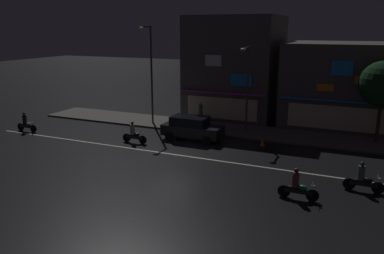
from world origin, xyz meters
name	(u,v)px	position (x,y,z in m)	size (l,w,h in m)	color
ground_plane	(173,154)	(0.00, 0.00, 0.00)	(140.00, 140.00, 0.00)	black
lane_divider_stripe	(173,154)	(0.00, 0.00, 0.01)	(29.16, 0.16, 0.01)	beige
sidewalk_far	(213,128)	(0.00, 7.13, 0.07)	(30.69, 3.87, 0.14)	#5B5954
storefront_left_block	(236,67)	(0.00, 12.74, 4.42)	(7.64, 7.49, 8.85)	#56514C
storefront_center_block	(344,84)	(9.21, 13.43, 3.33)	(9.23, 8.90, 6.66)	#56514C
streetlamp_west	(150,67)	(-5.20, 6.41, 4.72)	(0.44, 1.64, 7.85)	#47494C
streetlamp_mid	(247,82)	(2.75, 6.70, 3.96)	(0.44, 1.64, 6.39)	#47494C
pedestrian_on_sidewalk	(201,113)	(-1.36, 7.83, 0.98)	(0.32, 0.32, 1.80)	#4C664C
street_tree	(383,84)	(11.85, 7.80, 4.15)	(3.12, 3.12, 5.58)	#473323
parked_car_near_kerb	(192,128)	(-0.32, 3.64, 0.87)	(4.30, 1.98, 1.67)	black
motorcycle_lead	(297,186)	(8.24, -3.57, 0.63)	(1.90, 0.60, 1.52)	black
motorcycle_following	(134,134)	(-3.67, 1.23, 0.63)	(1.90, 0.60, 1.52)	black
motorcycle_opposite_lane	(26,123)	(-12.99, 0.52, 0.63)	(1.90, 0.60, 1.52)	black
motorcycle_trailing_far	(363,179)	(11.03, -1.39, 0.63)	(1.90, 0.60, 1.52)	black
traffic_cone	(262,142)	(4.73, 4.14, 0.28)	(0.36, 0.36, 0.55)	orange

